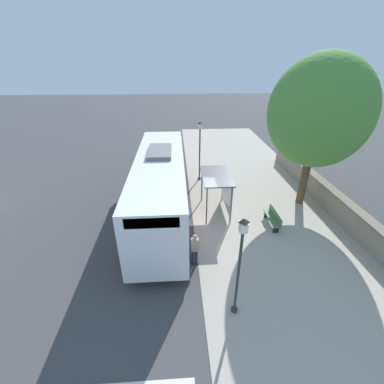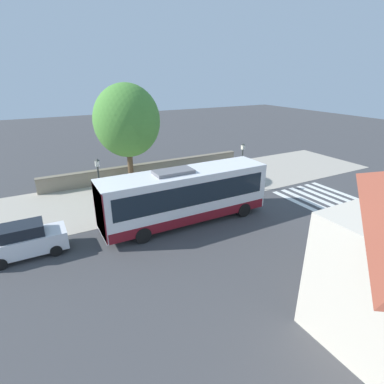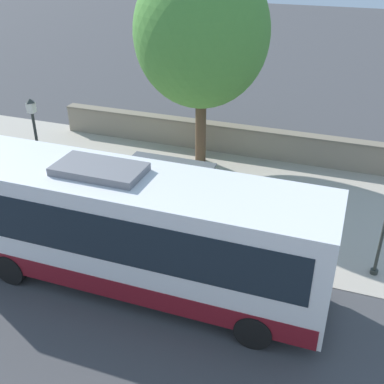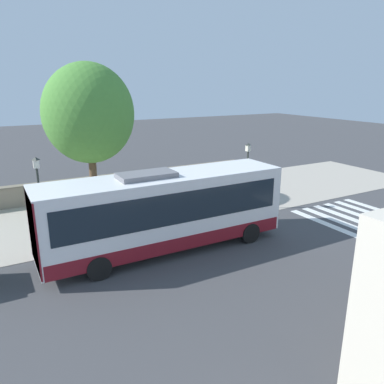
{
  "view_description": "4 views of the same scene",
  "coord_description": "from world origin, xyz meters",
  "px_view_note": "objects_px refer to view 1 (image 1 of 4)",
  "views": [
    {
      "loc": [
        0.84,
        11.87,
        8.42
      ],
      "look_at": [
        0.08,
        -0.06,
        2.15
      ],
      "focal_mm": 24.0,
      "sensor_mm": 36.0,
      "label": 1
    },
    {
      "loc": [
        18.12,
        -9.67,
        9.46
      ],
      "look_at": [
        0.22,
        0.04,
        1.38
      ],
      "focal_mm": 28.0,
      "sensor_mm": 36.0,
      "label": 2
    },
    {
      "loc": [
        12.01,
        4.26,
        9.52
      ],
      "look_at": [
        -0.79,
        -0.37,
        1.99
      ],
      "focal_mm": 45.0,
      "sensor_mm": 36.0,
      "label": 3
    },
    {
      "loc": [
        16.5,
        -8.05,
        7.53
      ],
      "look_at": [
        -1.35,
        1.85,
        1.58
      ],
      "focal_mm": 35.0,
      "sensor_mm": 36.0,
      "label": 4
    }
  ],
  "objects_px": {
    "bus": "(161,185)",
    "street_lamp_far": "(200,147)",
    "bus_shelter": "(219,182)",
    "bench": "(273,218)",
    "shade_tree": "(319,113)",
    "street_lamp_near": "(240,261)",
    "pedestrian": "(195,247)",
    "parked_car_behind_bus": "(172,150)"
  },
  "relations": [
    {
      "from": "bus",
      "to": "street_lamp_far",
      "type": "xyz_separation_m",
      "value": [
        -2.67,
        -4.93,
        0.66
      ]
    },
    {
      "from": "bus",
      "to": "bus_shelter",
      "type": "distance_m",
      "value": 3.35
    },
    {
      "from": "bench",
      "to": "shade_tree",
      "type": "relative_size",
      "value": 0.21
    },
    {
      "from": "bus",
      "to": "street_lamp_near",
      "type": "bearing_deg",
      "value": 113.07
    },
    {
      "from": "shade_tree",
      "to": "pedestrian",
      "type": "bearing_deg",
      "value": 35.64
    },
    {
      "from": "bus",
      "to": "bench",
      "type": "height_order",
      "value": "bus"
    },
    {
      "from": "parked_car_behind_bus",
      "to": "bus",
      "type": "bearing_deg",
      "value": 86.67
    },
    {
      "from": "bus_shelter",
      "to": "bench",
      "type": "bearing_deg",
      "value": 150.15
    },
    {
      "from": "bus",
      "to": "pedestrian",
      "type": "distance_m",
      "value": 4.68
    },
    {
      "from": "street_lamp_far",
      "to": "parked_car_behind_bus",
      "type": "bearing_deg",
      "value": -65.56
    },
    {
      "from": "parked_car_behind_bus",
      "to": "bench",
      "type": "bearing_deg",
      "value": 117.21
    },
    {
      "from": "bus",
      "to": "shade_tree",
      "type": "bearing_deg",
      "value": -173.95
    },
    {
      "from": "pedestrian",
      "to": "shade_tree",
      "type": "height_order",
      "value": "shade_tree"
    },
    {
      "from": "bench",
      "to": "street_lamp_far",
      "type": "relative_size",
      "value": 0.42
    },
    {
      "from": "bus",
      "to": "parked_car_behind_bus",
      "type": "xyz_separation_m",
      "value": [
        -0.56,
        -9.57,
        -1.04
      ]
    },
    {
      "from": "bus_shelter",
      "to": "bench",
      "type": "relative_size",
      "value": 1.62
    },
    {
      "from": "bus",
      "to": "shade_tree",
      "type": "xyz_separation_m",
      "value": [
        -8.89,
        -0.94,
        3.76
      ]
    },
    {
      "from": "street_lamp_near",
      "to": "bus",
      "type": "bearing_deg",
      "value": -66.93
    },
    {
      "from": "bus",
      "to": "bench",
      "type": "bearing_deg",
      "value": 166.83
    },
    {
      "from": "bus_shelter",
      "to": "bus",
      "type": "bearing_deg",
      "value": 3.36
    },
    {
      "from": "pedestrian",
      "to": "street_lamp_far",
      "type": "xyz_separation_m",
      "value": [
        -1.03,
        -9.19,
        1.68
      ]
    },
    {
      "from": "bus",
      "to": "bench",
      "type": "xyz_separation_m",
      "value": [
        -6.23,
        1.46,
        -1.49
      ]
    },
    {
      "from": "bus_shelter",
      "to": "parked_car_behind_bus",
      "type": "xyz_separation_m",
      "value": [
        2.79,
        -9.37,
        -1.09
      ]
    },
    {
      "from": "bench",
      "to": "shade_tree",
      "type": "xyz_separation_m",
      "value": [
        -2.66,
        -2.4,
        5.25
      ]
    },
    {
      "from": "bus",
      "to": "street_lamp_near",
      "type": "relative_size",
      "value": 2.73
    },
    {
      "from": "bus_shelter",
      "to": "shade_tree",
      "type": "bearing_deg",
      "value": -172.34
    },
    {
      "from": "bus_shelter",
      "to": "street_lamp_far",
      "type": "relative_size",
      "value": 0.68
    },
    {
      "from": "pedestrian",
      "to": "bus",
      "type": "bearing_deg",
      "value": -69.02
    },
    {
      "from": "pedestrian",
      "to": "parked_car_behind_bus",
      "type": "bearing_deg",
      "value": -85.55
    },
    {
      "from": "bus",
      "to": "street_lamp_far",
      "type": "distance_m",
      "value": 5.64
    },
    {
      "from": "bus",
      "to": "shade_tree",
      "type": "distance_m",
      "value": 9.7
    },
    {
      "from": "bench",
      "to": "street_lamp_near",
      "type": "bearing_deg",
      "value": 58.52
    },
    {
      "from": "shade_tree",
      "to": "bench",
      "type": "bearing_deg",
      "value": 42.0
    },
    {
      "from": "street_lamp_far",
      "to": "street_lamp_near",
      "type": "bearing_deg",
      "value": 91.24
    },
    {
      "from": "bench",
      "to": "parked_car_behind_bus",
      "type": "bearing_deg",
      "value": -62.79
    },
    {
      "from": "bus_shelter",
      "to": "street_lamp_near",
      "type": "xyz_separation_m",
      "value": [
        0.43,
        7.05,
        0.45
      ]
    },
    {
      "from": "bench",
      "to": "pedestrian",
      "type": "bearing_deg",
      "value": 31.4
    },
    {
      "from": "bus_shelter",
      "to": "parked_car_behind_bus",
      "type": "height_order",
      "value": "bus_shelter"
    },
    {
      "from": "bench",
      "to": "street_lamp_near",
      "type": "xyz_separation_m",
      "value": [
        3.31,
        5.4,
        1.98
      ]
    },
    {
      "from": "bus",
      "to": "shade_tree",
      "type": "height_order",
      "value": "shade_tree"
    },
    {
      "from": "bus_shelter",
      "to": "bench",
      "type": "xyz_separation_m",
      "value": [
        -2.88,
        1.65,
        -1.53
      ]
    },
    {
      "from": "street_lamp_far",
      "to": "parked_car_behind_bus",
      "type": "relative_size",
      "value": 1.09
    }
  ]
}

